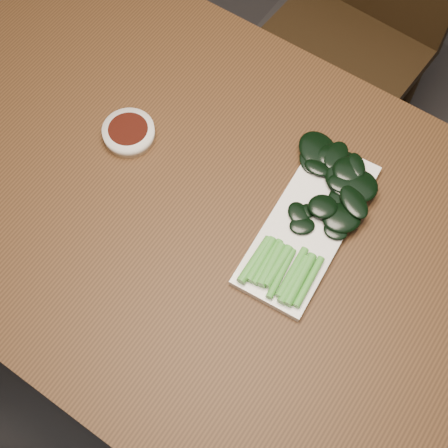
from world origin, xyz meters
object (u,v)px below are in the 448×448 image
chair_far (352,28)px  sauce_bowl (129,133)px  table (221,235)px  serving_plate (308,224)px  gai_lan (325,201)px

chair_far → sauce_bowl: size_ratio=9.42×
table → serving_plate: (0.13, 0.07, 0.08)m
serving_plate → gai_lan: gai_lan is taller
serving_plate → gai_lan: size_ratio=0.98×
table → serving_plate: 0.17m
gai_lan → serving_plate: bearing=-95.2°
chair_far → serving_plate: chair_far is taller
sauce_bowl → serving_plate: size_ratio=0.29×
table → gai_lan: bearing=40.3°
chair_far → serving_plate: bearing=-67.5°
table → sauce_bowl: (-0.23, 0.04, 0.09)m
serving_plate → gai_lan: (0.00, 0.04, 0.02)m
table → sauce_bowl: 0.25m
chair_far → gai_lan: 0.74m
gai_lan → sauce_bowl: bearing=-168.5°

